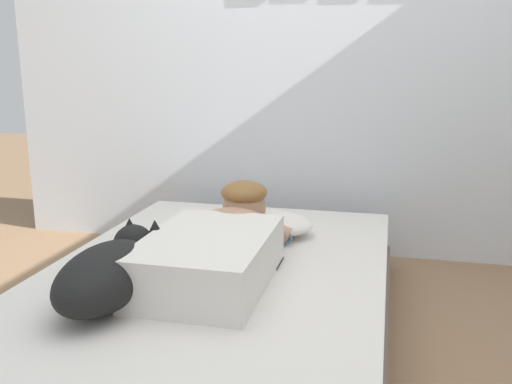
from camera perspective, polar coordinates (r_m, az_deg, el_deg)
back_wall at (r=3.15m, az=8.03°, el=16.30°), size 3.83×0.12×2.50m
bed at (r=2.16m, az=-4.61°, el=-12.17°), size 1.31×2.08×0.30m
pillow at (r=2.55m, az=-0.00°, el=-3.14°), size 0.52×0.32×0.11m
person_lying at (r=2.11m, az=-3.69°, el=-5.23°), size 0.43×0.92×0.27m
dog at (r=1.90m, az=-14.67°, el=-7.90°), size 0.26×0.57×0.21m
coffee_cup at (r=2.40m, az=1.91°, el=-4.65°), size 0.12×0.09×0.07m
cell_phone at (r=2.20m, az=1.65°, el=-7.24°), size 0.07×0.14×0.01m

